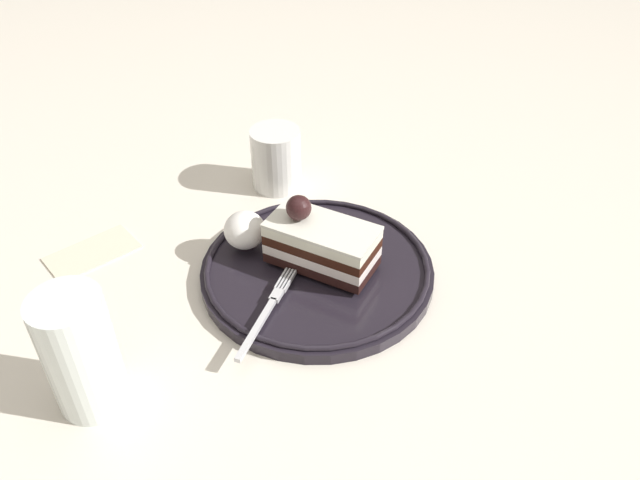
{
  "coord_description": "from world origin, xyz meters",
  "views": [
    {
      "loc": [
        -0.46,
        0.24,
        0.45
      ],
      "look_at": [
        -0.01,
        -0.0,
        0.05
      ],
      "focal_mm": 35.69,
      "sensor_mm": 36.0,
      "label": 1
    }
  ],
  "objects": [
    {
      "name": "dessert_plate",
      "position": [
        -0.01,
        -0.0,
        0.01
      ],
      "size": [
        0.25,
        0.25,
        0.02
      ],
      "color": "black",
      "rests_on": "ground_plane"
    },
    {
      "name": "fork",
      "position": [
        -0.05,
        0.08,
        0.02
      ],
      "size": [
        0.09,
        0.1,
        0.0
      ],
      "color": "silver",
      "rests_on": "dessert_plate"
    },
    {
      "name": "folded_napkin",
      "position": [
        0.14,
        0.2,
        0.0
      ],
      "size": [
        0.07,
        0.1,
        0.0
      ],
      "primitive_type": "cube",
      "rotation": [
        0.0,
        0.0,
        1.78
      ],
      "color": "beige",
      "rests_on": "ground_plane"
    },
    {
      "name": "drink_glass_near",
      "position": [
        0.17,
        -0.04,
        0.04
      ],
      "size": [
        0.06,
        0.06,
        0.08
      ],
      "color": "white",
      "rests_on": "ground_plane"
    },
    {
      "name": "cake_slice",
      "position": [
        -0.01,
        -0.0,
        0.04
      ],
      "size": [
        0.12,
        0.11,
        0.07
      ],
      "color": "black",
      "rests_on": "dessert_plate"
    },
    {
      "name": "drink_glass_far",
      "position": [
        -0.06,
        0.25,
        0.05
      ],
      "size": [
        0.06,
        0.06,
        0.12
      ],
      "color": "white",
      "rests_on": "ground_plane"
    },
    {
      "name": "whipped_cream_dollop",
      "position": [
        0.05,
        0.05,
        0.04
      ],
      "size": [
        0.04,
        0.04,
        0.04
      ],
      "primitive_type": "ellipsoid",
      "color": "white",
      "rests_on": "dessert_plate"
    },
    {
      "name": "ground_plane",
      "position": [
        0.0,
        0.0,
        0.0
      ],
      "size": [
        2.4,
        2.4,
        0.0
      ],
      "primitive_type": "plane",
      "color": "silver"
    }
  ]
}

